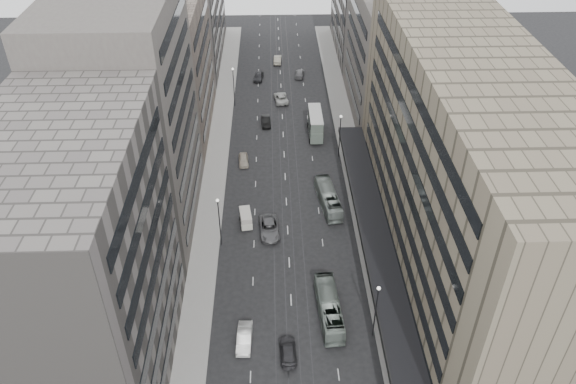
{
  "coord_description": "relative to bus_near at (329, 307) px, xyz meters",
  "views": [
    {
      "loc": [
        -1.95,
        -49.14,
        54.56
      ],
      "look_at": [
        0.07,
        15.83,
        6.47
      ],
      "focal_mm": 35.0,
      "sensor_mm": 36.0,
      "label": 1
    }
  ],
  "objects": [
    {
      "name": "building_left_c",
      "position": [
        -26.14,
        47.75,
        11.04
      ],
      "size": [
        15.0,
        28.0,
        25.0
      ],
      "primitive_type": "cube",
      "color": "#786A5E",
      "rests_on": "ground"
    },
    {
      "name": "sedan_3",
      "position": [
        -5.3,
        -5.8,
        -0.76
      ],
      "size": [
        2.14,
        4.89,
        1.4
      ],
      "primitive_type": "imported",
      "rotation": [
        0.0,
        0.0,
        3.18
      ],
      "color": "#29292C",
      "rests_on": "ground"
    },
    {
      "name": "sidewalk_right",
      "position": [
        7.36,
        39.25,
        -1.39
      ],
      "size": [
        4.0,
        125.0,
        0.15
      ],
      "primitive_type": "cube",
      "color": "gray",
      "rests_on": "ground"
    },
    {
      "name": "sedan_4",
      "position": [
        -11.82,
        35.08,
        -0.74
      ],
      "size": [
        1.97,
        4.31,
        1.43
      ],
      "primitive_type": "imported",
      "rotation": [
        0.0,
        0.0,
        0.07
      ],
      "color": "#B7AA97",
      "rests_on": "ground"
    },
    {
      "name": "department_store",
      "position": [
        16.81,
        9.75,
        13.49
      ],
      "size": [
        19.2,
        60.0,
        30.0
      ],
      "color": "#776C57",
      "rests_on": "ground"
    },
    {
      "name": "sedan_9",
      "position": [
        -5.16,
        78.2,
        -0.66
      ],
      "size": [
        1.91,
        4.93,
        1.6
      ],
      "primitive_type": "imported",
      "rotation": [
        0.0,
        0.0,
        3.1
      ],
      "color": "#9F9984",
      "rests_on": "ground"
    },
    {
      "name": "sidewalk_left",
      "position": [
        -16.64,
        39.25,
        -1.39
      ],
      "size": [
        4.0,
        125.0,
        0.15
      ],
      "primitive_type": "cube",
      "color": "gray",
      "rests_on": "ground"
    },
    {
      "name": "lamp_left_far",
      "position": [
        -14.34,
        56.75,
        3.74
      ],
      "size": [
        0.44,
        0.44,
        8.32
      ],
      "color": "#262628",
      "rests_on": "ground"
    },
    {
      "name": "lamp_left_near",
      "position": [
        -14.34,
        13.75,
        3.74
      ],
      "size": [
        0.44,
        0.44,
        8.32
      ],
      "color": "#262628",
      "rests_on": "ground"
    },
    {
      "name": "sedan_7",
      "position": [
        -0.29,
        70.35,
        -0.76
      ],
      "size": [
        2.57,
        5.02,
        1.4
      ],
      "primitive_type": "imported",
      "rotation": [
        0.0,
        0.0,
        3.01
      ],
      "color": "slate",
      "rests_on": "ground"
    },
    {
      "name": "building_left_a",
      "position": [
        -26.14,
        -6.25,
        13.54
      ],
      "size": [
        15.0,
        28.0,
        30.0
      ],
      "primitive_type": "cube",
      "color": "slate",
      "rests_on": "ground"
    },
    {
      "name": "sedan_2",
      "position": [
        -7.39,
        16.29,
        -0.6
      ],
      "size": [
        3.32,
        6.36,
        1.71
      ],
      "primitive_type": "imported",
      "rotation": [
        0.0,
        0.0,
        0.08
      ],
      "color": "#605F62",
      "rests_on": "ground"
    },
    {
      "name": "sedan_5",
      "position": [
        -7.9,
        48.65,
        -0.69
      ],
      "size": [
        1.96,
        4.78,
        1.54
      ],
      "primitive_type": "imported",
      "rotation": [
        0.0,
        0.0,
        0.07
      ],
      "color": "black",
      "rests_on": "ground"
    },
    {
      "name": "building_left_b",
      "position": [
        -26.14,
        20.75,
        15.54
      ],
      "size": [
        15.0,
        26.0,
        34.0
      ],
      "primitive_type": "cube",
      "color": "#544D49",
      "rests_on": "ground"
    },
    {
      "name": "bus_far",
      "position": [
        1.92,
        22.53,
        -0.03
      ],
      "size": [
        3.76,
        10.5,
        2.86
      ],
      "primitive_type": "imported",
      "rotation": [
        0.0,
        0.0,
        3.28
      ],
      "color": "gray",
      "rests_on": "ground"
    },
    {
      "name": "sedan_6",
      "position": [
        -4.78,
        58.44,
        -0.68
      ],
      "size": [
        3.23,
        5.88,
        1.56
      ],
      "primitive_type": "imported",
      "rotation": [
        0.0,
        0.0,
        3.26
      ],
      "color": "#B8B9B4",
      "rests_on": "ground"
    },
    {
      "name": "lamp_right_near",
      "position": [
        5.06,
        -3.25,
        3.74
      ],
      "size": [
        0.44,
        0.44,
        8.32
      ],
      "color": "#262628",
      "rests_on": "ground"
    },
    {
      "name": "ground",
      "position": [
        -4.64,
        1.75,
        -1.46
      ],
      "size": [
        220.0,
        220.0,
        0.0
      ],
      "primitive_type": "plane",
      "color": "black",
      "rests_on": "ground"
    },
    {
      "name": "lamp_right_far",
      "position": [
        5.06,
        36.75,
        3.74
      ],
      "size": [
        0.44,
        0.44,
        8.32
      ],
      "color": "#262628",
      "rests_on": "ground"
    },
    {
      "name": "double_decker",
      "position": [
        1.39,
        44.45,
        1.01
      ],
      "size": [
        2.59,
        8.38,
        4.58
      ],
      "rotation": [
        0.0,
        0.0,
        0.0
      ],
      "color": "slate",
      "rests_on": "ground"
    },
    {
      "name": "sedan_1",
      "position": [
        -10.45,
        -3.87,
        -0.66
      ],
      "size": [
        1.89,
        4.93,
        1.6
      ],
      "primitive_type": "imported",
      "rotation": [
        0.0,
        0.0,
        -0.04
      ],
      "color": "silver",
      "rests_on": "ground"
    },
    {
      "name": "sedan_8",
      "position": [
        -9.56,
        68.94,
        -0.65
      ],
      "size": [
        2.51,
        4.98,
        1.63
      ],
      "primitive_type": "imported",
      "rotation": [
        0.0,
        0.0,
        -0.13
      ],
      "color": "#28282B",
      "rests_on": "ground"
    },
    {
      "name": "panel_van",
      "position": [
        -10.92,
        18.26,
        -0.2
      ],
      "size": [
        2.19,
        3.81,
        2.28
      ],
      "rotation": [
        0.0,
        0.0,
        0.14
      ],
      "color": "white",
      "rests_on": "ground"
    },
    {
      "name": "building_left_d",
      "position": [
        -26.14,
        80.75,
        12.54
      ],
      "size": [
        15.0,
        38.0,
        28.0
      ],
      "primitive_type": "cube",
      "color": "slate",
      "rests_on": "ground"
    },
    {
      "name": "bus_near",
      "position": [
        0.0,
        0.0,
        0.0
      ],
      "size": [
        3.09,
        10.61,
        2.92
      ],
      "primitive_type": "imported",
      "rotation": [
        0.0,
        0.0,
        3.2
      ],
      "color": "gray",
      "rests_on": "ground"
    },
    {
      "name": "building_right_mid",
      "position": [
        16.86,
        53.75,
        10.54
      ],
      "size": [
        15.0,
        28.0,
        24.0
      ],
      "primitive_type": "cube",
      "color": "#544D49",
      "rests_on": "ground"
    }
  ]
}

